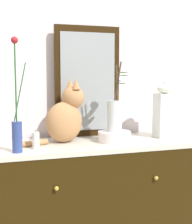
% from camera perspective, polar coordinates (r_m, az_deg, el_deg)
% --- Properties ---
extents(wall_back, '(4.40, 0.08, 2.60)m').
position_cam_1_polar(wall_back, '(2.17, -2.37, 8.86)').
color(wall_back, silver).
rests_on(wall_back, ground_plane).
extents(sideboard, '(1.28, 0.46, 0.81)m').
position_cam_1_polar(sideboard, '(2.05, 0.00, -16.55)').
color(sideboard, black).
rests_on(sideboard, ground_plane).
extents(mirror_leaning, '(0.43, 0.03, 0.71)m').
position_cam_1_polar(mirror_leaning, '(2.08, -1.51, 5.38)').
color(mirror_leaning, black).
rests_on(mirror_leaning, sideboard).
extents(cat_sitting, '(0.42, 0.22, 0.38)m').
position_cam_1_polar(cat_sitting, '(1.91, -5.40, -0.76)').
color(cat_sitting, '#AE794C').
rests_on(cat_sitting, sideboard).
extents(vase_slim_green, '(0.08, 0.05, 0.59)m').
position_cam_1_polar(vase_slim_green, '(1.69, -13.88, -2.29)').
color(vase_slim_green, navy).
rests_on(vase_slim_green, sideboard).
extents(bowl_porcelain, '(0.20, 0.20, 0.06)m').
position_cam_1_polar(bowl_porcelain, '(1.93, 3.26, -4.37)').
color(bowl_porcelain, white).
rests_on(bowl_porcelain, sideboard).
extents(vase_glass_clear, '(0.14, 0.16, 0.41)m').
position_cam_1_polar(vase_glass_clear, '(1.91, 3.35, -0.31)').
color(vase_glass_clear, silver).
rests_on(vase_glass_clear, bowl_porcelain).
extents(jar_lidded_porcelain, '(0.11, 0.11, 0.37)m').
position_cam_1_polar(jar_lidded_porcelain, '(2.10, 12.00, 0.10)').
color(jar_lidded_porcelain, white).
rests_on(jar_lidded_porcelain, sideboard).
extents(candle_pillar, '(0.04, 0.04, 0.10)m').
position_cam_1_polar(candle_pillar, '(1.77, -10.62, -4.99)').
color(candle_pillar, silver).
rests_on(candle_pillar, sideboard).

